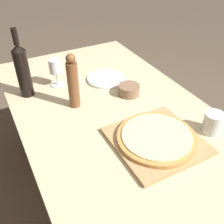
% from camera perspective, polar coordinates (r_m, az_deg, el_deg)
% --- Properties ---
extents(ground_plane, '(12.00, 12.00, 0.00)m').
position_cam_1_polar(ground_plane, '(1.84, 0.67, -18.91)').
color(ground_plane, brown).
extents(dining_table, '(0.92, 1.68, 0.73)m').
position_cam_1_polar(dining_table, '(1.35, 0.86, -3.10)').
color(dining_table, '#CCB78E').
rests_on(dining_table, ground_plane).
extents(cutting_board, '(0.36, 0.36, 0.02)m').
position_cam_1_polar(cutting_board, '(1.15, 9.57, -6.15)').
color(cutting_board, tan).
rests_on(cutting_board, dining_table).
extents(pizza, '(0.34, 0.34, 0.02)m').
position_cam_1_polar(pizza, '(1.14, 9.67, -5.40)').
color(pizza, '#C68947').
rests_on(pizza, cutting_board).
extents(wine_bottle, '(0.07, 0.07, 0.37)m').
position_cam_1_polar(wine_bottle, '(1.45, -18.90, 8.70)').
color(wine_bottle, black).
rests_on(wine_bottle, dining_table).
extents(pepper_mill, '(0.05, 0.05, 0.29)m').
position_cam_1_polar(pepper_mill, '(1.30, -8.49, 6.41)').
color(pepper_mill, brown).
rests_on(pepper_mill, dining_table).
extents(wine_glass, '(0.08, 0.08, 0.16)m').
position_cam_1_polar(wine_glass, '(1.51, -12.22, 9.41)').
color(wine_glass, silver).
rests_on(wine_glass, dining_table).
extents(small_bowl, '(0.12, 0.12, 0.06)m').
position_cam_1_polar(small_bowl, '(1.44, 3.69, 4.83)').
color(small_bowl, '#84664C').
rests_on(small_bowl, dining_table).
extents(drinking_tumbler, '(0.09, 0.09, 0.10)m').
position_cam_1_polar(drinking_tumbler, '(1.25, 21.10, -2.22)').
color(drinking_tumbler, silver).
rests_on(drinking_tumbler, dining_table).
extents(dinner_plate, '(0.23, 0.23, 0.01)m').
position_cam_1_polar(dinner_plate, '(1.58, -1.25, 7.24)').
color(dinner_plate, white).
rests_on(dinner_plate, dining_table).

